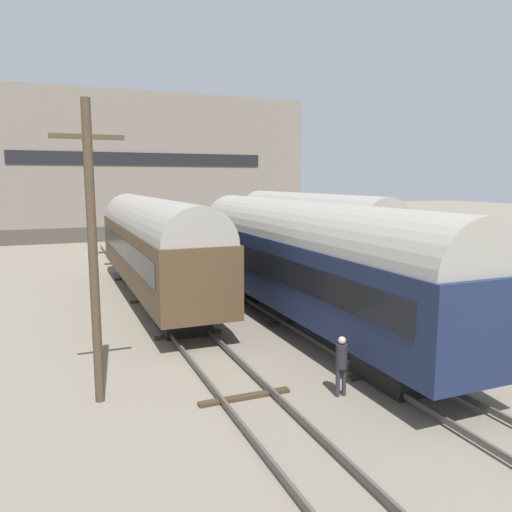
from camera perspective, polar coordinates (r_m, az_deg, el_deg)
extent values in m
plane|color=slate|center=(18.50, 8.86, -9.96)|extent=(200.00, 200.00, 0.00)
cube|color=#4C4742|center=(16.46, -7.52, -11.66)|extent=(0.08, 60.00, 0.16)
cube|color=#4C4742|center=(16.85, -2.71, -11.10)|extent=(0.08, 60.00, 0.16)
cube|color=#3D2D1E|center=(14.06, -1.28, -15.81)|extent=(2.60, 0.24, 0.10)
cube|color=#3D2D1E|center=(19.42, -7.75, -8.88)|extent=(2.60, 0.24, 0.10)
cube|color=#3D2D1E|center=(25.07, -11.24, -4.95)|extent=(2.60, 0.24, 0.10)
cube|color=#3D2D1E|center=(30.85, -13.42, -2.47)|extent=(2.60, 0.24, 0.10)
cube|color=#3D2D1E|center=(36.71, -14.90, -0.77)|extent=(2.60, 0.24, 0.10)
cube|color=#3D2D1E|center=(42.60, -15.97, 0.46)|extent=(2.60, 0.24, 0.10)
cube|color=#4C4742|center=(18.10, 6.90, -9.74)|extent=(0.08, 60.00, 0.16)
cube|color=#4C4742|center=(18.82, 10.77, -9.12)|extent=(0.08, 60.00, 0.16)
cube|color=#3D2D1E|center=(16.16, 14.51, -12.75)|extent=(2.60, 0.24, 0.10)
cube|color=#3D2D1E|center=(20.99, 4.59, -7.48)|extent=(2.60, 0.24, 0.10)
cube|color=#3D2D1E|center=(26.31, -1.35, -4.14)|extent=(2.60, 0.24, 0.10)
cube|color=#3D2D1E|center=(31.86, -5.23, -1.92)|extent=(2.60, 0.24, 0.10)
cube|color=#3D2D1E|center=(37.56, -7.93, -0.35)|extent=(2.60, 0.24, 0.10)
cube|color=#3D2D1E|center=(43.34, -9.92, 0.80)|extent=(2.60, 0.24, 0.10)
cube|color=#4C4742|center=(20.66, 18.21, -7.79)|extent=(0.08, 60.00, 0.16)
cube|color=#4C4742|center=(21.59, 21.13, -7.23)|extent=(0.08, 60.00, 0.16)
cube|color=#3D2D1E|center=(19.15, 25.77, -9.94)|extent=(2.60, 0.24, 0.10)
cube|color=#3D2D1E|center=(23.37, 14.75, -6.07)|extent=(2.60, 0.24, 0.10)
cube|color=#3D2D1E|center=(28.24, 7.41, -3.32)|extent=(2.60, 0.24, 0.10)
cube|color=#3D2D1E|center=(33.48, 2.31, -1.37)|extent=(2.60, 0.24, 0.10)
cube|color=#3D2D1E|center=(38.94, -1.37, 0.04)|extent=(2.60, 0.24, 0.10)
cube|color=#3D2D1E|center=(44.54, -4.14, 1.11)|extent=(2.60, 0.24, 0.10)
cube|color=black|center=(33.80, 2.01, -0.50)|extent=(1.80, 2.40, 1.00)
cube|color=black|center=(25.33, 11.24, -3.77)|extent=(1.80, 2.40, 1.00)
cube|color=#1E4228|center=(29.17, 6.01, 1.73)|extent=(2.92, 15.12, 2.76)
cube|color=black|center=(29.14, 6.02, 2.37)|extent=(2.96, 13.91, 0.99)
cylinder|color=gray|center=(29.04, 6.06, 4.43)|extent=(2.78, 14.82, 2.78)
cube|color=black|center=(30.78, -13.45, -1.64)|extent=(1.80, 2.40, 1.00)
cube|color=black|center=(20.08, -8.39, -6.96)|extent=(1.80, 2.40, 1.00)
cube|color=#4C3823|center=(25.06, -11.59, 0.33)|extent=(2.92, 17.17, 2.65)
cube|color=black|center=(25.02, -11.61, 1.05)|extent=(2.96, 15.79, 0.95)
cylinder|color=gray|center=(24.91, -11.68, 3.35)|extent=(2.78, 16.82, 2.78)
cube|color=black|center=(25.29, -0.53, -3.62)|extent=(1.80, 2.40, 1.00)
cube|color=black|center=(15.54, 15.98, -11.92)|extent=(1.80, 2.40, 1.00)
cube|color=#192342|center=(19.76, 5.74, -1.77)|extent=(3.06, 17.87, 2.63)
cube|color=black|center=(19.71, 5.76, -0.87)|extent=(3.10, 16.44, 0.95)
cylinder|color=gray|center=(19.57, 5.80, 2.02)|extent=(2.91, 17.51, 2.91)
cube|color=#8C704C|center=(22.73, 25.02, -4.73)|extent=(2.75, 14.79, 0.10)
cylinder|color=brown|center=(27.40, 12.01, -2.98)|extent=(0.20, 0.20, 0.88)
cylinder|color=brown|center=(28.83, 16.04, -2.55)|extent=(0.20, 0.20, 0.88)
cylinder|color=brown|center=(21.98, 22.76, -6.35)|extent=(0.20, 0.20, 0.88)
cylinder|color=brown|center=(23.74, 26.96, -5.53)|extent=(0.20, 0.20, 0.88)
cube|color=brown|center=(24.84, 20.54, -2.25)|extent=(1.40, 0.40, 0.06)
cube|color=brown|center=(24.91, 20.30, -1.61)|extent=(1.40, 0.06, 0.45)
cube|color=black|center=(24.48, 19.48, -2.90)|extent=(0.06, 0.40, 0.40)
cube|color=black|center=(25.28, 21.50, -2.65)|extent=(0.06, 0.40, 0.40)
cylinder|color=#282833|center=(14.22, 9.32, -14.08)|extent=(0.12, 0.12, 0.81)
cylinder|color=#282833|center=(14.32, 10.02, -13.94)|extent=(0.12, 0.12, 0.81)
cylinder|color=#232328|center=(14.01, 9.75, -11.22)|extent=(0.32, 0.32, 0.67)
sphere|color=tan|center=(13.86, 9.80, -9.49)|extent=(0.22, 0.22, 0.22)
cylinder|color=#473828|center=(13.48, -18.13, 0.00)|extent=(0.24, 0.24, 7.89)
cube|color=#473828|center=(13.39, -18.74, 12.79)|extent=(1.80, 0.12, 0.12)
cube|color=#46403A|center=(56.65, -13.54, 3.19)|extent=(34.63, 11.75, 1.44)
cube|color=slate|center=(56.45, -13.80, 10.49)|extent=(34.63, 11.75, 12.97)
cube|color=black|center=(50.61, -12.77, 10.76)|extent=(24.24, 0.10, 1.20)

